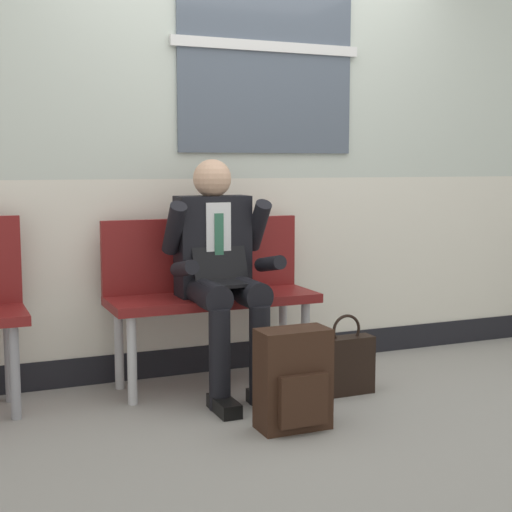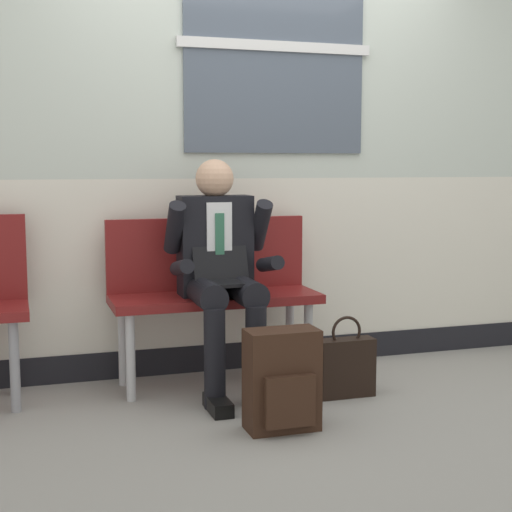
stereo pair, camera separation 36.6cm
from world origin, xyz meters
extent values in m
plane|color=gray|center=(0.00, 0.00, 0.00)|extent=(18.00, 18.00, 0.00)
cube|color=beige|center=(0.00, 0.57, 2.09)|extent=(6.79, 0.12, 1.87)
cube|color=silver|center=(0.00, 0.57, 0.66)|extent=(6.79, 0.12, 0.99)
cube|color=black|center=(0.00, 0.57, 0.08)|extent=(6.79, 0.14, 0.16)
cube|color=#4C5666|center=(0.10, 0.50, 1.93)|extent=(1.11, 0.02, 1.24)
cube|color=silver|center=(0.10, 0.49, 1.93)|extent=(1.19, 0.03, 0.06)
cube|color=maroon|center=(-0.35, 0.22, 0.49)|extent=(1.16, 0.42, 0.05)
cube|color=maroon|center=(-0.35, 0.40, 0.73)|extent=(1.16, 0.04, 0.42)
cylinder|color=#B7B7BC|center=(-0.85, 0.07, 0.23)|extent=(0.05, 0.05, 0.47)
cylinder|color=#B7B7BC|center=(-0.85, 0.37, 0.23)|extent=(0.05, 0.05, 0.47)
cylinder|color=#B7B7BC|center=(0.15, 0.07, 0.23)|extent=(0.05, 0.05, 0.47)
cylinder|color=#B7B7BC|center=(0.15, 0.37, 0.23)|extent=(0.05, 0.05, 0.47)
cylinder|color=gray|center=(-1.43, 0.07, 0.23)|extent=(0.05, 0.05, 0.47)
cylinder|color=gray|center=(-1.43, 0.37, 0.23)|extent=(0.05, 0.05, 0.47)
cylinder|color=black|center=(-0.46, 0.01, 0.56)|extent=(0.15, 0.40, 0.15)
cylinder|color=black|center=(-0.46, -0.18, 0.26)|extent=(0.11, 0.11, 0.52)
cube|color=black|center=(-0.46, -0.24, 0.04)|extent=(0.10, 0.26, 0.07)
cylinder|color=black|center=(-0.24, 0.01, 0.56)|extent=(0.15, 0.40, 0.15)
cylinder|color=black|center=(-0.24, -0.18, 0.26)|extent=(0.11, 0.11, 0.52)
cube|color=black|center=(-0.24, -0.24, 0.04)|extent=(0.10, 0.26, 0.07)
cube|color=black|center=(-0.35, 0.22, 0.79)|extent=(0.40, 0.18, 0.55)
cube|color=silver|center=(-0.35, 0.12, 0.84)|extent=(0.14, 0.01, 0.39)
cube|color=#2D664C|center=(-0.35, 0.11, 0.81)|extent=(0.05, 0.01, 0.33)
sphere|color=tan|center=(-0.35, 0.22, 1.16)|extent=(0.21, 0.21, 0.21)
cylinder|color=black|center=(-0.59, 0.15, 0.90)|extent=(0.09, 0.25, 0.30)
cylinder|color=black|center=(-0.59, -0.02, 0.71)|extent=(0.08, 0.27, 0.12)
cylinder|color=black|center=(-0.11, 0.15, 0.90)|extent=(0.09, 0.25, 0.30)
cylinder|color=black|center=(-0.11, -0.02, 0.71)|extent=(0.08, 0.27, 0.12)
cube|color=black|center=(-0.35, -0.02, 0.62)|extent=(0.30, 0.22, 0.02)
cube|color=black|center=(-0.35, 0.11, 0.73)|extent=(0.30, 0.08, 0.21)
cube|color=#331E14|center=(-0.24, -0.58, 0.24)|extent=(0.34, 0.18, 0.48)
cube|color=#331E14|center=(-0.24, -0.69, 0.17)|extent=(0.24, 0.04, 0.24)
cube|color=black|center=(0.26, -0.21, 0.16)|extent=(0.31, 0.11, 0.31)
torus|color=black|center=(0.26, -0.21, 0.35)|extent=(0.17, 0.02, 0.17)
camera|label=1|loc=(-1.74, -3.67, 1.24)|focal=52.81mm
camera|label=2|loc=(-1.40, -3.79, 1.24)|focal=52.81mm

